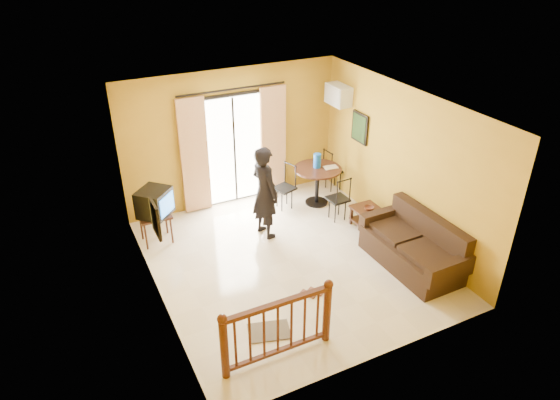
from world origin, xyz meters
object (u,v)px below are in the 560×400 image
sofa (414,248)px  standing_person (265,192)px  dining_table (317,175)px  television (155,202)px  coffee_table (373,219)px

sofa → standing_person: size_ratio=1.08×
dining_table → standing_person: 1.61m
television → dining_table: television is taller
coffee_table → sofa: bearing=-89.5°
coffee_table → sofa: sofa is taller
television → coffee_table: television is taller
dining_table → standing_person: bearing=-157.5°
dining_table → coffee_table: bearing=-75.1°
television → coffee_table: size_ratio=0.81×
television → dining_table: (3.33, -0.04, -0.17)m
dining_table → standing_person: size_ratio=0.55×
coffee_table → dining_table: bearing=104.9°
television → dining_table: size_ratio=0.77×
television → standing_person: bearing=-64.5°
dining_table → sofa: sofa is taller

